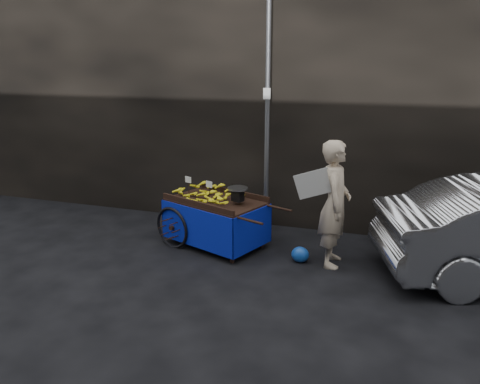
% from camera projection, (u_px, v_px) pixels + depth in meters
% --- Properties ---
extents(ground, '(80.00, 80.00, 0.00)m').
position_uv_depth(ground, '(225.00, 256.00, 7.26)').
color(ground, black).
rests_on(ground, ground).
extents(building_wall, '(13.50, 2.00, 5.00)m').
position_uv_depth(building_wall, '(290.00, 83.00, 8.84)').
color(building_wall, black).
rests_on(building_wall, ground).
extents(street_pole, '(0.12, 0.10, 4.00)m').
position_uv_depth(street_pole, '(267.00, 117.00, 7.81)').
color(street_pole, slate).
rests_on(street_pole, ground).
extents(banana_cart, '(2.25, 1.59, 1.12)m').
position_uv_depth(banana_cart, '(214.00, 204.00, 7.53)').
color(banana_cart, black).
rests_on(banana_cart, ground).
extents(vendor, '(0.83, 0.71, 1.86)m').
position_uv_depth(vendor, '(335.00, 204.00, 6.75)').
color(vendor, '#C5AF92').
rests_on(vendor, ground).
extents(plastic_bag, '(0.27, 0.21, 0.24)m').
position_uv_depth(plastic_bag, '(300.00, 255.00, 7.01)').
color(plastic_bag, '#1749AC').
rests_on(plastic_bag, ground).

